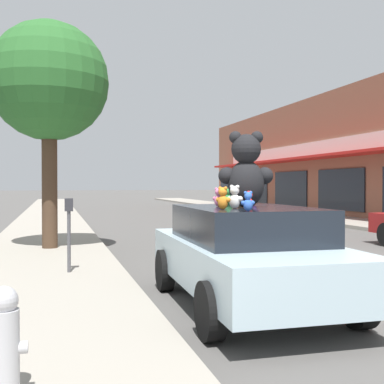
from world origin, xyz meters
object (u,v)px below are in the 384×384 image
at_px(teddy_bear_white, 235,197).
at_px(parking_meter, 69,225).
at_px(teddy_bear_purple, 252,194).
at_px(plush_art_car, 247,253).
at_px(teddy_bear_giant, 246,171).
at_px(teddy_bear_pink, 219,197).
at_px(teddy_bear_green, 228,197).
at_px(teddy_bear_blue, 248,202).
at_px(fire_hydrant, 3,341).
at_px(street_tree, 49,83).
at_px(teddy_bear_brown, 242,193).
at_px(teddy_bear_red, 249,200).
at_px(teddy_bear_orange, 223,198).

bearing_deg(teddy_bear_white, parking_meter, -3.31).
bearing_deg(teddy_bear_purple, plush_art_car, 83.84).
height_order(plush_art_car, teddy_bear_giant, teddy_bear_giant).
bearing_deg(teddy_bear_pink, teddy_bear_giant, 177.86).
bearing_deg(teddy_bear_green, teddy_bear_pink, 61.33).
relative_size(teddy_bear_blue, fire_hydrant, 0.29).
xyz_separation_m(plush_art_car, teddy_bear_giant, (-0.05, -0.09, 1.11)).
bearing_deg(street_tree, teddy_bear_pink, -68.21).
height_order(plush_art_car, teddy_bear_brown, teddy_bear_brown).
distance_m(teddy_bear_pink, street_tree, 6.65).
bearing_deg(street_tree, teddy_bear_giant, -67.06).
bearing_deg(teddy_bear_white, teddy_bear_green, -53.97).
bearing_deg(teddy_bear_brown, teddy_bear_green, -33.60).
bearing_deg(fire_hydrant, teddy_bear_white, 38.59).
bearing_deg(teddy_bear_brown, teddy_bear_red, 7.90).
bearing_deg(teddy_bear_white, teddy_bear_pink, -36.34).
bearing_deg(teddy_bear_red, parking_meter, -99.78).
height_order(teddy_bear_blue, teddy_bear_purple, teddy_bear_purple).
relative_size(teddy_bear_blue, teddy_bear_brown, 0.63).
bearing_deg(teddy_bear_purple, teddy_bear_pink, 55.12).
bearing_deg(teddy_bear_orange, teddy_bear_green, -60.57).
relative_size(teddy_bear_giant, street_tree, 0.19).
height_order(teddy_bear_red, teddy_bear_pink, teddy_bear_pink).
bearing_deg(fire_hydrant, teddy_bear_purple, 43.62).
distance_m(plush_art_car, teddy_bear_blue, 1.25).
bearing_deg(teddy_bear_orange, teddy_bear_red, -116.64).
relative_size(plush_art_car, teddy_bear_blue, 17.71).
xyz_separation_m(teddy_bear_giant, teddy_bear_pink, (-0.27, 0.32, -0.36)).
xyz_separation_m(teddy_bear_orange, teddy_bear_red, (0.38, 0.07, -0.03)).
xyz_separation_m(teddy_bear_green, street_tree, (-2.61, 5.15, 2.59)).
bearing_deg(teddy_bear_giant, teddy_bear_brown, -92.85).
distance_m(plush_art_car, street_tree, 7.27).
relative_size(plush_art_car, teddy_bear_giant, 4.03).
xyz_separation_m(teddy_bear_white, teddy_bear_brown, (0.61, 1.28, 0.03)).
bearing_deg(plush_art_car, teddy_bear_white, -130.25).
xyz_separation_m(teddy_bear_purple, fire_hydrant, (-3.20, -3.05, -0.97)).
distance_m(teddy_bear_giant, teddy_bear_brown, 1.12).
relative_size(teddy_bear_purple, fire_hydrant, 0.43).
bearing_deg(parking_meter, teddy_bear_red, -53.70).
height_order(teddy_bear_white, teddy_bear_red, teddy_bear_white).
height_order(teddy_bear_brown, teddy_bear_pink, teddy_bear_brown).
relative_size(teddy_bear_giant, parking_meter, 0.79).
relative_size(teddy_bear_green, parking_meter, 0.20).
distance_m(teddy_bear_white, teddy_bear_red, 0.19).
relative_size(teddy_bear_orange, fire_hydrant, 0.35).
height_order(teddy_bear_green, teddy_bear_red, teddy_bear_green).
height_order(teddy_bear_giant, teddy_bear_purple, teddy_bear_giant).
xyz_separation_m(teddy_bear_white, parking_meter, (-1.94, 2.85, -0.54)).
height_order(teddy_bear_white, street_tree, street_tree).
bearing_deg(fire_hydrant, teddy_bear_green, 47.61).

